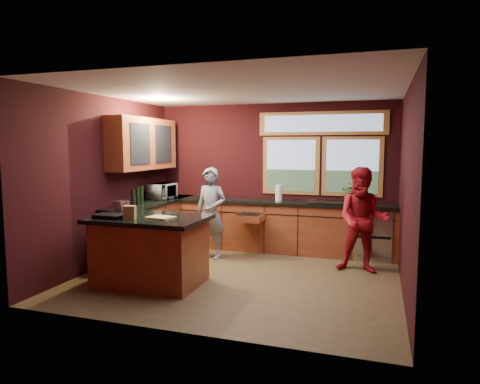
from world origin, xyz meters
The scene contains 14 objects.
floor centered at (0.00, 0.00, 0.00)m, with size 4.50×4.50×0.00m, color brown.
room_shell centered at (-0.60, 0.32, 1.80)m, with size 4.52×4.02×2.71m.
back_counter centered at (0.20, 1.70, 0.46)m, with size 4.50×0.64×0.93m.
left_counter centered at (-1.95, 0.85, 0.47)m, with size 0.64×2.30×0.93m.
island centered at (-1.08, -0.69, 0.48)m, with size 1.55×1.05×0.95m.
person_grey centered at (-0.80, 0.86, 0.78)m, with size 0.57×0.37×1.55m, color slate.
person_red centered at (1.70, 0.80, 0.80)m, with size 0.78×0.61×1.60m, color #A7131C.
microwave centered at (-1.92, 1.23, 1.08)m, with size 0.53×0.36×0.29m, color #999999.
potted_plant centered at (1.45, 1.75, 1.11)m, with size 0.32×0.28×0.36m, color #999999.
paper_towel centered at (0.19, 1.70, 1.07)m, with size 0.12×0.12×0.28m, color white.
cutting_board centered at (-0.88, -0.74, 0.95)m, with size 0.35×0.25×0.02m, color tan.
stock_pot centered at (-1.63, -0.54, 1.03)m, with size 0.24×0.24×0.18m, color #ACACB0.
paper_bag centered at (-1.23, -0.94, 1.03)m, with size 0.15×0.12×0.18m, color brown.
black_tray centered at (-1.53, -0.94, 0.97)m, with size 0.40×0.28×0.05m, color black.
Camera 1 is at (1.92, -5.83, 1.92)m, focal length 32.00 mm.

